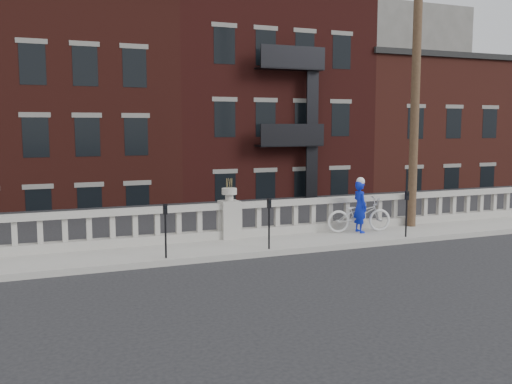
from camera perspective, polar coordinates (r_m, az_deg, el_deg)
ground at (r=13.23m, az=3.14°, el=-8.35°), size 120.00×120.00×0.00m
sidewalk at (r=15.90m, az=-1.51°, el=-5.50°), size 32.00×2.20×0.15m
balustrade at (r=16.67m, az=-2.68°, el=-2.96°), size 28.00×0.34×1.03m
planter_pedestal at (r=16.63m, az=-2.68°, el=-2.32°), size 0.55×0.55×1.76m
lower_level at (r=35.12m, az=-12.35°, el=5.22°), size 80.00×44.00×20.80m
utility_pole at (r=19.21m, az=15.72°, el=11.83°), size 1.60×0.28×10.00m
parking_meter_c at (r=14.26m, az=-9.05°, el=-3.23°), size 0.10×0.09×1.36m
parking_meter_d at (r=15.13m, az=1.31°, el=-2.58°), size 0.10×0.09×1.36m
parking_meter_e at (r=17.35m, az=14.82°, el=-1.61°), size 0.10×0.09×1.36m
bicycle at (r=17.90m, az=10.26°, el=-2.24°), size 2.14×1.06×1.07m
cyclist at (r=17.79m, az=10.36°, el=-1.45°), size 0.40×0.59×1.60m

